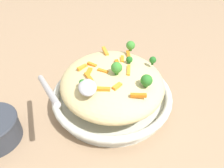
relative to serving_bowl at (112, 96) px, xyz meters
The scene contains 23 objects.
ground_plane 0.02m from the serving_bowl, ahead, with size 2.40×2.40×0.00m, color #9E7F60.
serving_bowl is the anchor object (origin of this frame).
pasta_mound 0.05m from the serving_bowl, ahead, with size 0.28×0.26×0.07m, color #DBC689.
carrot_piece_0 0.10m from the serving_bowl, ahead, with size 0.02×0.01×0.01m, color orange.
carrot_piece_1 0.10m from the serving_bowl, 127.68° to the right, with size 0.03×0.01×0.01m, color orange.
carrot_piece_2 0.09m from the serving_bowl, 131.49° to the left, with size 0.04×0.01×0.01m, color orange.
carrot_piece_3 0.13m from the serving_bowl, behind, with size 0.04×0.01×0.01m, color orange.
carrot_piece_4 0.11m from the serving_bowl, 114.10° to the right, with size 0.03×0.01×0.01m, color orange.
carrot_piece_5 0.09m from the serving_bowl, 78.50° to the left, with size 0.04×0.01×0.01m, color orange.
carrot_piece_6 0.11m from the serving_bowl, 32.25° to the right, with size 0.04×0.01×0.01m, color orange.
carrot_piece_7 0.10m from the serving_bowl, 95.36° to the right, with size 0.03×0.01×0.01m, color orange.
carrot_piece_8 0.09m from the serving_bowl, 84.79° to the right, with size 0.03×0.01×0.01m, color orange.
carrot_piece_9 0.13m from the serving_bowl, 22.40° to the left, with size 0.03×0.01×0.01m, color orange.
carrot_piece_10 0.12m from the serving_bowl, 139.48° to the left, with size 0.04×0.01×0.01m, color orange.
carrot_piece_11 0.10m from the serving_bowl, 75.40° to the right, with size 0.04×0.01×0.01m, color orange.
carrot_piece_12 0.10m from the serving_bowl, 141.68° to the left, with size 0.03×0.01×0.01m, color orange.
broccoli_floret_0 0.14m from the serving_bowl, 98.17° to the left, with size 0.02×0.02×0.02m.
broccoli_floret_1 0.12m from the serving_bowl, 62.37° to the right, with size 0.02×0.02×0.02m.
broccoli_floret_2 0.11m from the serving_bowl, 24.20° to the left, with size 0.03×0.03×0.03m.
broccoli_floret_3 0.11m from the serving_bowl, 117.43° to the left, with size 0.02×0.02×0.02m.
broccoli_floret_4 0.13m from the serving_bowl, 45.33° to the left, with size 0.03×0.03×0.03m.
broccoli_floret_5 0.15m from the serving_bowl, 142.80° to the left, with size 0.02×0.02×0.03m.
serving_spoon 0.15m from the serving_bowl, 54.77° to the right, with size 0.16×0.13×0.07m.
Camera 1 is at (0.41, -0.08, 0.41)m, focal length 34.46 mm.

